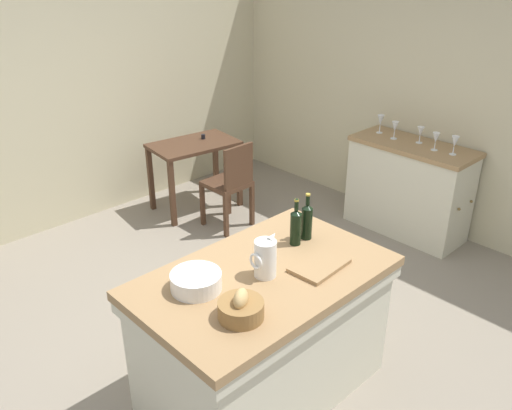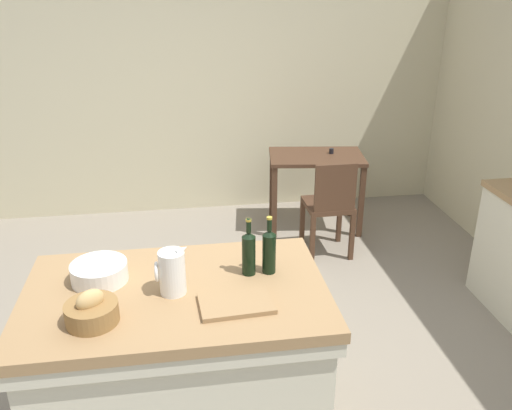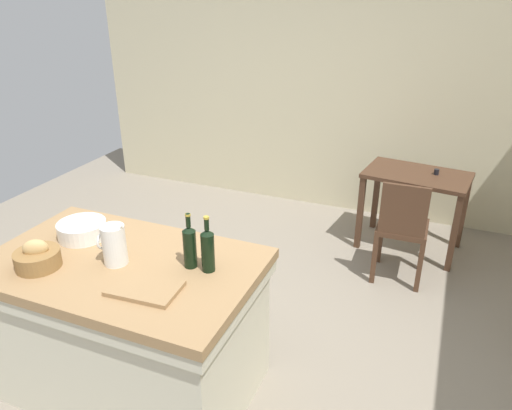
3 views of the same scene
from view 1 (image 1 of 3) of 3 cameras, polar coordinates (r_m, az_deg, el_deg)
The scene contains 18 objects.
ground_plane at distance 4.18m, azimuth -1.59°, elevation -12.97°, with size 6.76×6.76×0.00m, color gray.
wall_back at distance 5.64m, azimuth -20.17°, elevation 10.74°, with size 5.32×0.12×2.60m, color beige.
wall_right at distance 5.51m, azimuth 19.01°, elevation 10.60°, with size 0.12×5.20×2.60m, color beige.
island_table at distance 3.40m, azimuth 0.79°, elevation -13.12°, with size 1.53×0.95×0.90m.
side_cabinet at distance 5.50m, azimuth 15.94°, elevation 1.74°, with size 0.52×1.20×0.93m.
writing_desk at distance 5.77m, azimuth -6.62°, elevation 5.45°, with size 0.97×0.67×0.80m.
wooden_chair at distance 5.35m, azimuth -2.73°, elevation 2.43°, with size 0.41×0.41×0.91m.
pitcher at distance 3.08m, azimuth 0.98°, elevation -5.69°, with size 0.17×0.13×0.27m.
wash_bowl at distance 3.02m, azimuth -6.42°, elevation -8.09°, with size 0.29×0.29×0.10m, color white.
bread_basket at distance 2.79m, azimuth -1.63°, elevation -10.95°, with size 0.24×0.24×0.17m.
cutting_board at distance 3.23m, azimuth 6.78°, elevation -6.42°, with size 0.35×0.23×0.02m, color #99754C.
wine_bottle_dark at distance 3.47m, azimuth 5.45°, elevation -1.66°, with size 0.07×0.07×0.32m.
wine_bottle_amber at distance 3.40m, azimuth 4.26°, elevation -2.27°, with size 0.07×0.07×0.32m.
wine_glass_far_left at distance 5.13m, azimuth 20.46°, elevation 6.32°, with size 0.07×0.07×0.17m.
wine_glass_left at distance 5.19m, azimuth 18.66°, elevation 6.77°, with size 0.07×0.07×0.17m.
wine_glass_middle at distance 5.34m, azimuth 17.18°, elevation 7.46°, with size 0.07×0.07×0.16m.
wine_glass_right at distance 5.40m, azimuth 14.62°, elevation 8.06°, with size 0.07×0.07×0.17m.
wine_glass_far_right at distance 5.54m, azimuth 13.16°, elevation 8.76°, with size 0.07×0.07×0.18m.
Camera 1 is at (-2.17, -2.43, 2.63)m, focal length 37.46 mm.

